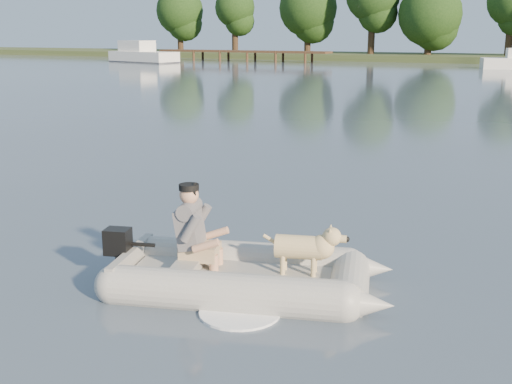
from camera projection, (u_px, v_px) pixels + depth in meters
The scene contains 7 objects.
water at pixel (187, 306), 6.57m from camera, with size 160.00×160.00×0.00m, color slate.
dock at pixel (242, 56), 62.86m from camera, with size 18.00×2.00×1.04m, color #4C331E, non-canonical shape.
dinghy at pixel (246, 244), 6.90m from camera, with size 4.29×3.22×1.23m, color #999994, non-canonical shape.
man at pixel (191, 225), 7.01m from camera, with size 0.64×0.55×0.95m, color #5E5D62, non-canonical shape.
dog at pixel (299, 251), 6.85m from camera, with size 0.82×0.29×0.55m, color tan, non-canonical shape.
outboard_motor at pixel (119, 257), 7.22m from camera, with size 0.37×0.26×0.69m, color black, non-canonical shape.
cabin_cruiser at pixel (143, 51), 60.31m from camera, with size 7.70×2.75×2.38m, color white, non-canonical shape.
Camera 1 is at (3.31, -5.17, 2.73)m, focal length 45.00 mm.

